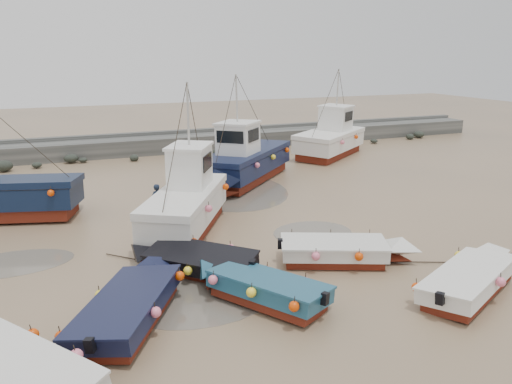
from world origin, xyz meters
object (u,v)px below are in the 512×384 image
dinghy_1 (134,300)px  person (158,218)px  dinghy_3 (474,276)px  cabin_boat_2 (242,161)px  cabin_boat_3 (333,137)px  dinghy_5 (344,249)px  dinghy_0 (16,365)px  dinghy_4 (193,257)px  dinghy_2 (258,284)px  cabin_boat_1 (189,198)px

dinghy_1 → person: 9.08m
dinghy_3 → cabin_boat_2: 15.81m
dinghy_3 → cabin_boat_3: cabin_boat_3 is taller
dinghy_5 → person: (-5.32, 7.62, -0.55)m
dinghy_1 → dinghy_5: size_ratio=1.06×
dinghy_0 → cabin_boat_2: cabin_boat_2 is taller
dinghy_4 → dinghy_5: 5.45m
dinghy_0 → person: size_ratio=3.51×
dinghy_3 → dinghy_5: size_ratio=1.07×
dinghy_2 → person: (-1.34, 9.15, -0.55)m
dinghy_3 → dinghy_0: bearing=-117.0°
dinghy_5 → cabin_boat_1: 7.16m
cabin_boat_2 → dinghy_1: bearing=103.3°
dinghy_1 → cabin_boat_2: size_ratio=0.72×
dinghy_3 → cabin_boat_3: (7.01, 21.03, 0.81)m
dinghy_0 → dinghy_5: size_ratio=0.96×
dinghy_4 → person: dinghy_4 is taller
dinghy_4 → cabin_boat_3: 22.14m
dinghy_0 → dinghy_4: same height
cabin_boat_3 → dinghy_1: bearing=-79.8°
dinghy_5 → dinghy_2: bearing=-46.0°
dinghy_5 → person: size_ratio=3.64×
cabin_boat_2 → person: size_ratio=5.36×
cabin_boat_2 → cabin_boat_1: bearing=98.4°
dinghy_0 → cabin_boat_1: (6.38, 8.95, 0.82)m
dinghy_2 → dinghy_4: same height
dinghy_3 → cabin_boat_2: (-2.14, 15.64, 0.78)m
dinghy_3 → cabin_boat_1: bearing=-168.9°
dinghy_5 → person: dinghy_5 is taller
dinghy_3 → cabin_boat_2: cabin_boat_2 is taller
dinghy_2 → dinghy_5: same height
cabin_boat_2 → cabin_boat_3: 10.62m
dinghy_5 → cabin_boat_1: size_ratio=0.67×
dinghy_1 → person: size_ratio=3.86×
dinghy_3 → dinghy_1: bearing=-128.9°
dinghy_3 → dinghy_5: bearing=-168.4°
cabin_boat_1 → person: cabin_boat_1 is taller
dinghy_4 → cabin_boat_3: (15.00, 16.26, 0.80)m
dinghy_2 → dinghy_4: (-1.32, 2.80, -0.00)m
dinghy_1 → cabin_boat_1: size_ratio=0.71×
dinghy_2 → cabin_boat_2: (4.53, 13.67, 0.77)m
dinghy_0 → dinghy_3: same height
cabin_boat_3 → person: bearing=-93.4°
cabin_boat_2 → person: cabin_boat_2 is taller
person → dinghy_2: bearing=68.8°
dinghy_4 → dinghy_5: size_ratio=0.82×
person → cabin_boat_3: bearing=-176.2°
dinghy_5 → cabin_boat_2: size_ratio=0.68×
cabin_boat_3 → cabin_boat_2: bearing=-96.3°
person → dinghy_4: bearing=60.6°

